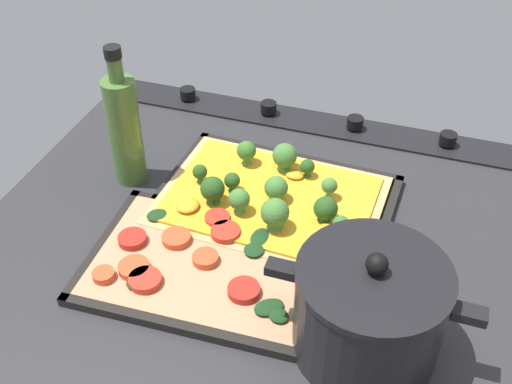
# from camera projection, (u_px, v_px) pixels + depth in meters

# --- Properties ---
(ground_plane) EXTENTS (0.77, 0.66, 0.03)m
(ground_plane) POSITION_uv_depth(u_px,v_px,m) (258.00, 241.00, 0.88)
(ground_plane) COLOR #28282B
(stove_control_panel) EXTENTS (0.74, 0.07, 0.03)m
(stove_control_panel) POSITION_uv_depth(u_px,v_px,m) (311.00, 120.00, 1.08)
(stove_control_panel) COLOR black
(stove_control_panel) RESTS_ON ground_plane
(baking_tray_front) EXTENTS (0.35, 0.27, 0.01)m
(baking_tray_front) POSITION_uv_depth(u_px,v_px,m) (272.00, 206.00, 0.91)
(baking_tray_front) COLOR black
(baking_tray_front) RESTS_ON ground_plane
(broccoli_pizza) EXTENTS (0.32, 0.24, 0.06)m
(broccoli_pizza) POSITION_uv_depth(u_px,v_px,m) (272.00, 198.00, 0.90)
(broccoli_pizza) COLOR tan
(broccoli_pizza) RESTS_ON baking_tray_front
(baking_tray_back) EXTENTS (0.33, 0.23, 0.01)m
(baking_tray_back) POSITION_uv_depth(u_px,v_px,m) (210.00, 268.00, 0.81)
(baking_tray_back) COLOR black
(baking_tray_back) RESTS_ON ground_plane
(veggie_pizza_back) EXTENTS (0.30, 0.21, 0.02)m
(veggie_pizza_back) POSITION_uv_depth(u_px,v_px,m) (205.00, 263.00, 0.81)
(veggie_pizza_back) COLOR tan
(veggie_pizza_back) RESTS_ON baking_tray_back
(cooking_pot) EXTENTS (0.24, 0.17, 0.15)m
(cooking_pot) POSITION_uv_depth(u_px,v_px,m) (369.00, 310.00, 0.68)
(cooking_pot) COLOR black
(cooking_pot) RESTS_ON ground_plane
(oil_bottle) EXTENTS (0.05, 0.05, 0.22)m
(oil_bottle) POSITION_uv_depth(u_px,v_px,m) (125.00, 128.00, 0.91)
(oil_bottle) COLOR #476B2D
(oil_bottle) RESTS_ON ground_plane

